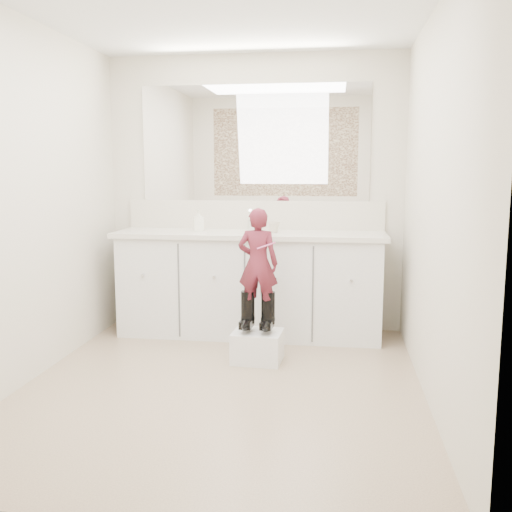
# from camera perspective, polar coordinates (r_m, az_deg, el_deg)

# --- Properties ---
(floor) EXTENTS (3.00, 3.00, 0.00)m
(floor) POSITION_cam_1_polar(r_m,az_deg,el_deg) (3.86, -3.42, -12.85)
(floor) COLOR #7E6452
(floor) RESTS_ON ground
(ceiling) EXTENTS (3.00, 3.00, 0.00)m
(ceiling) POSITION_cam_1_polar(r_m,az_deg,el_deg) (3.72, -3.78, 24.01)
(ceiling) COLOR white
(ceiling) RESTS_ON wall_back
(wall_back) EXTENTS (2.60, 0.00, 2.60)m
(wall_back) POSITION_cam_1_polar(r_m,az_deg,el_deg) (5.07, -0.17, 6.24)
(wall_back) COLOR beige
(wall_back) RESTS_ON floor
(wall_front) EXTENTS (2.60, 0.00, 2.60)m
(wall_front) POSITION_cam_1_polar(r_m,az_deg,el_deg) (2.15, -11.64, 2.84)
(wall_front) COLOR beige
(wall_front) RESTS_ON floor
(wall_left) EXTENTS (0.00, 3.00, 3.00)m
(wall_left) POSITION_cam_1_polar(r_m,az_deg,el_deg) (4.06, -21.93, 5.03)
(wall_left) COLOR beige
(wall_left) RESTS_ON floor
(wall_right) EXTENTS (0.00, 3.00, 3.00)m
(wall_right) POSITION_cam_1_polar(r_m,az_deg,el_deg) (3.57, 17.39, 4.85)
(wall_right) COLOR beige
(wall_right) RESTS_ON floor
(vanity_cabinet) EXTENTS (2.20, 0.55, 0.85)m
(vanity_cabinet) POSITION_cam_1_polar(r_m,az_deg,el_deg) (4.90, -0.62, -3.00)
(vanity_cabinet) COLOR silver
(vanity_cabinet) RESTS_ON floor
(countertop) EXTENTS (2.28, 0.58, 0.04)m
(countertop) POSITION_cam_1_polar(r_m,az_deg,el_deg) (4.81, -0.66, 2.17)
(countertop) COLOR beige
(countertop) RESTS_ON vanity_cabinet
(backsplash) EXTENTS (2.28, 0.03, 0.25)m
(backsplash) POSITION_cam_1_polar(r_m,az_deg,el_deg) (5.07, -0.19, 4.14)
(backsplash) COLOR beige
(backsplash) RESTS_ON countertop
(mirror) EXTENTS (2.00, 0.02, 1.00)m
(mirror) POSITION_cam_1_polar(r_m,az_deg,el_deg) (5.06, -0.19, 11.21)
(mirror) COLOR white
(mirror) RESTS_ON wall_back
(dot_panel) EXTENTS (2.00, 0.01, 1.20)m
(dot_panel) POSITION_cam_1_polar(r_m,az_deg,el_deg) (2.17, -11.92, 14.80)
(dot_panel) COLOR #472819
(dot_panel) RESTS_ON wall_front
(faucet) EXTENTS (0.08, 0.08, 0.10)m
(faucet) POSITION_cam_1_polar(r_m,az_deg,el_deg) (4.97, -0.37, 3.18)
(faucet) COLOR silver
(faucet) RESTS_ON countertop
(cup) EXTENTS (0.12, 0.12, 0.09)m
(cup) POSITION_cam_1_polar(r_m,az_deg,el_deg) (4.78, 1.80, 2.92)
(cup) COLOR beige
(cup) RESTS_ON countertop
(soap_bottle) EXTENTS (0.11, 0.11, 0.18)m
(soap_bottle) POSITION_cam_1_polar(r_m,az_deg,el_deg) (4.94, -5.78, 3.59)
(soap_bottle) COLOR white
(soap_bottle) RESTS_ON countertop
(step_stool) EXTENTS (0.37, 0.32, 0.23)m
(step_stool) POSITION_cam_1_polar(r_m,az_deg,el_deg) (4.28, 0.15, -9.03)
(step_stool) COLOR white
(step_stool) RESTS_ON floor
(boot_left) EXTENTS (0.12, 0.20, 0.30)m
(boot_left) POSITION_cam_1_polar(r_m,az_deg,el_deg) (4.23, -0.82, -5.52)
(boot_left) COLOR black
(boot_left) RESTS_ON step_stool
(boot_right) EXTENTS (0.12, 0.20, 0.30)m
(boot_right) POSITION_cam_1_polar(r_m,az_deg,el_deg) (4.21, 1.21, -5.59)
(boot_right) COLOR black
(boot_right) RESTS_ON step_stool
(toddler) EXTENTS (0.31, 0.21, 0.81)m
(toddler) POSITION_cam_1_polar(r_m,az_deg,el_deg) (4.15, 0.20, -0.76)
(toddler) COLOR #972E41
(toddler) RESTS_ON step_stool
(toothbrush) EXTENTS (0.14, 0.02, 0.06)m
(toothbrush) POSITION_cam_1_polar(r_m,az_deg,el_deg) (4.04, 1.02, 1.04)
(toothbrush) COLOR #E15798
(toothbrush) RESTS_ON toddler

